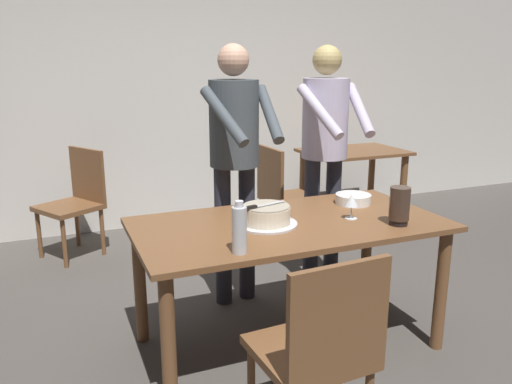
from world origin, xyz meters
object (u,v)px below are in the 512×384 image
at_px(chair_near_side, 319,347).
at_px(background_chair_0, 283,193).
at_px(plate_stack, 353,199).
at_px(person_standing_beside, 325,140).
at_px(main_dining_table, 289,240).
at_px(background_chair_1, 76,198).
at_px(background_table, 353,166).
at_px(wine_glass_near, 352,201).
at_px(cake_knife, 256,207).
at_px(cake_on_platter, 267,216).
at_px(water_bottle, 239,229).
at_px(hurricane_lamp, 399,206).
at_px(person_cutting_cake, 235,147).

height_order(chair_near_side, background_chair_0, same).
height_order(plate_stack, person_standing_beside, person_standing_beside).
xyz_separation_m(main_dining_table, background_chair_1, (-1.02, 1.99, -0.15)).
xyz_separation_m(main_dining_table, plate_stack, (0.53, 0.19, 0.13)).
bearing_deg(person_standing_beside, background_table, 49.57).
distance_m(wine_glass_near, background_chair_0, 1.65).
distance_m(main_dining_table, plate_stack, 0.58).
height_order(cake_knife, background_chair_0, background_chair_0).
distance_m(cake_on_platter, background_chair_0, 1.74).
relative_size(main_dining_table, cake_on_platter, 5.03).
bearing_deg(water_bottle, hurricane_lamp, 4.02).
distance_m(plate_stack, hurricane_lamp, 0.46).
distance_m(wine_glass_near, person_standing_beside, 0.83).
distance_m(plate_stack, chair_near_side, 1.31).
distance_m(cake_knife, plate_stack, 0.77).
distance_m(hurricane_lamp, chair_near_side, 1.03).
relative_size(main_dining_table, water_bottle, 6.83).
bearing_deg(chair_near_side, cake_knife, 86.35).
bearing_deg(background_chair_1, plate_stack, -49.39).
height_order(main_dining_table, hurricane_lamp, hurricane_lamp).
bearing_deg(cake_knife, background_chair_0, 59.92).
relative_size(hurricane_lamp, person_cutting_cake, 0.12).
bearing_deg(chair_near_side, background_chair_1, 105.09).
relative_size(main_dining_table, person_cutting_cake, 0.99).
bearing_deg(cake_knife, water_bottle, -123.87).
bearing_deg(chair_near_side, wine_glass_near, 50.58).
bearing_deg(hurricane_lamp, cake_on_platter, 158.33).
xyz_separation_m(main_dining_table, hurricane_lamp, (0.52, -0.27, 0.21)).
height_order(main_dining_table, person_cutting_cake, person_cutting_cake).
xyz_separation_m(cake_on_platter, cake_knife, (-0.07, -0.02, 0.06)).
xyz_separation_m(cake_on_platter, person_cutting_cake, (0.06, 0.66, 0.27)).
height_order(hurricane_lamp, background_table, hurricane_lamp).
xyz_separation_m(person_cutting_cake, person_standing_beside, (0.68, 0.03, 0.00)).
distance_m(wine_glass_near, background_table, 2.39).
relative_size(water_bottle, background_chair_0, 0.28).
bearing_deg(main_dining_table, hurricane_lamp, -27.17).
distance_m(main_dining_table, cake_knife, 0.31).
distance_m(cake_knife, background_table, 2.70).
bearing_deg(plate_stack, person_cutting_cake, 142.61).
bearing_deg(background_table, hurricane_lamp, -117.31).
height_order(wine_glass_near, person_standing_beside, person_standing_beside).
distance_m(background_chair_0, background_chair_1, 1.76).
distance_m(cake_on_platter, hurricane_lamp, 0.72).
distance_m(background_table, background_chair_0, 1.07).
distance_m(person_standing_beside, background_chair_1, 2.17).
bearing_deg(background_table, person_cutting_cake, -144.00).
xyz_separation_m(person_standing_beside, background_table, (1.05, 1.23, -0.50)).
bearing_deg(hurricane_lamp, main_dining_table, 152.83).
relative_size(person_cutting_cake, chair_near_side, 1.91).
bearing_deg(cake_knife, cake_on_platter, 13.87).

